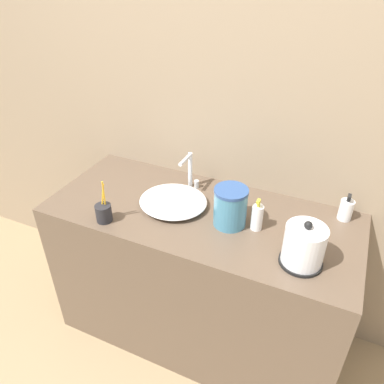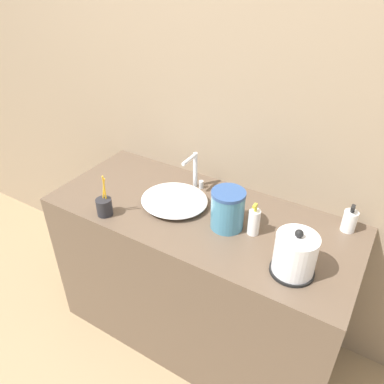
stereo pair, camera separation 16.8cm
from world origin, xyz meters
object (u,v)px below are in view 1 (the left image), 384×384
(electric_kettle, at_px, (304,247))
(faucet, at_px, (190,170))
(shampoo_bottle, at_px, (346,210))
(toothbrush_cup, at_px, (104,213))
(lotion_bottle, at_px, (257,217))
(water_pitcher, at_px, (230,207))

(electric_kettle, bearing_deg, faucet, 152.79)
(shampoo_bottle, bearing_deg, faucet, -176.22)
(faucet, bearing_deg, shampoo_bottle, 3.78)
(faucet, distance_m, toothbrush_cup, 0.47)
(faucet, relative_size, shampoo_bottle, 1.43)
(toothbrush_cup, relative_size, lotion_bottle, 1.36)
(lotion_bottle, bearing_deg, water_pitcher, -172.44)
(shampoo_bottle, xyz_separation_m, water_pitcher, (-0.46, -0.25, 0.04))
(electric_kettle, bearing_deg, toothbrush_cup, -173.87)
(lotion_bottle, bearing_deg, faucet, 155.39)
(faucet, height_order, lotion_bottle, faucet)
(electric_kettle, bearing_deg, shampoo_bottle, 71.50)
(electric_kettle, distance_m, shampoo_bottle, 0.39)
(shampoo_bottle, bearing_deg, electric_kettle, -108.50)
(faucet, xyz_separation_m, lotion_bottle, (0.40, -0.18, -0.04))
(lotion_bottle, bearing_deg, shampoo_bottle, 34.25)
(water_pitcher, bearing_deg, electric_kettle, -19.56)
(electric_kettle, xyz_separation_m, water_pitcher, (-0.33, 0.12, 0.01))
(electric_kettle, distance_m, lotion_bottle, 0.26)
(shampoo_bottle, bearing_deg, lotion_bottle, -145.75)
(lotion_bottle, xyz_separation_m, shampoo_bottle, (0.34, 0.23, -0.01))
(electric_kettle, relative_size, toothbrush_cup, 0.96)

